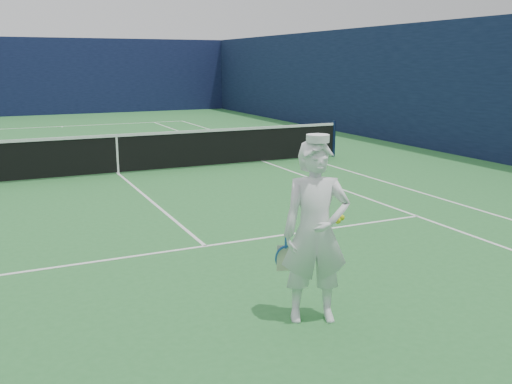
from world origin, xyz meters
The scene contains 5 objects.
ground centered at (0.00, 0.00, 0.00)m, with size 80.00×80.00×0.00m, color #2B7234.
court_markings centered at (0.00, 0.00, 0.00)m, with size 11.03×23.83×0.01m.
windscreen_fence centered at (0.00, 0.00, 2.00)m, with size 20.12×36.12×4.00m.
tennis_net centered at (0.00, 0.00, 0.55)m, with size 12.88×0.09×1.07m.
tennis_player centered at (0.21, -9.28, 1.00)m, with size 0.84×0.73×2.04m.
Camera 1 is at (-2.82, -14.28, 2.77)m, focal length 40.00 mm.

